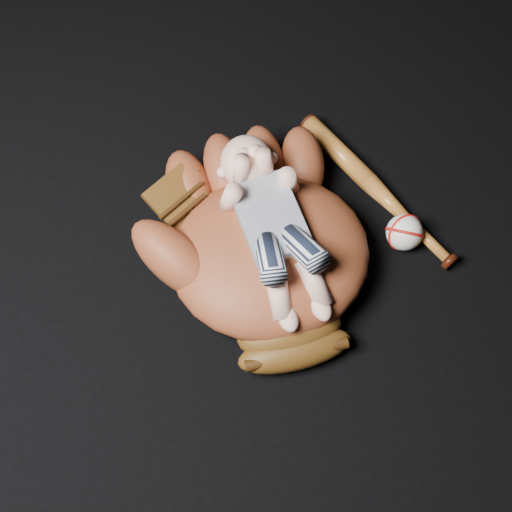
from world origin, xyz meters
The scene contains 4 objects.
baseball_glove centered at (0.02, -0.03, 0.08)m, with size 0.46×0.52×0.16m, color maroon, non-canonical shape.
newborn_baby centered at (0.03, -0.02, 0.14)m, with size 0.17×0.38×0.15m, color #F4B59D, non-canonical shape.
baseball_bat centered at (0.27, 0.09, 0.02)m, with size 0.04×0.43×0.04m, color #A65E20, non-canonical shape.
baseball centered at (0.29, -0.02, 0.04)m, with size 0.07×0.07×0.07m, color white.
Camera 1 is at (-0.12, -0.61, 1.23)m, focal length 50.00 mm.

